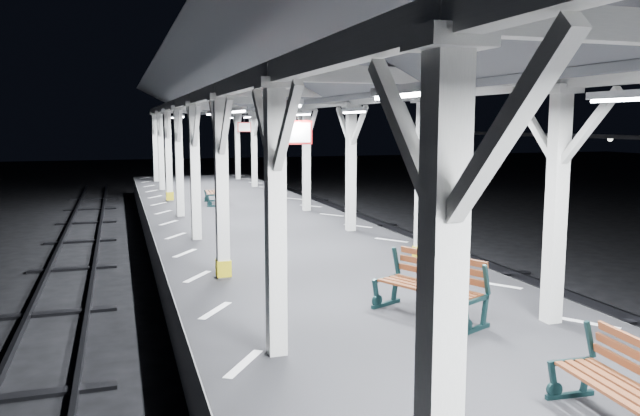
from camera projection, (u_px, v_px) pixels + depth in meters
ground at (366, 356)px, 10.26m from camera, size 120.00×120.00×0.00m
platform at (366, 327)px, 10.19m from camera, size 6.00×50.00×1.00m
hazard_stripes_left at (215, 311)px, 9.37m from camera, size 1.00×48.00×0.01m
hazard_stripes_right at (497, 285)px, 10.87m from camera, size 1.00×48.00×0.01m
track_left at (34, 391)px, 8.72m from camera, size 2.20×60.00×0.16m
track_right at (611, 322)px, 11.78m from camera, size 2.20×60.00×0.16m
canopy at (369, 73)px, 9.62m from camera, size 5.40×49.00×4.65m
bench_near at (630, 385)px, 5.67m from camera, size 0.68×1.54×0.82m
bench_mid at (433, 284)px, 9.04m from camera, size 1.24×1.79×0.91m
bench_far at (216, 191)px, 21.75m from camera, size 0.67×1.56×0.83m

